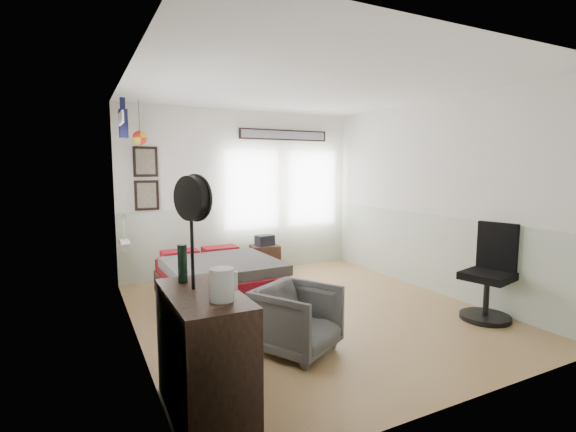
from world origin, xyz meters
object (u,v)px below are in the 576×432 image
object	(u,v)px
bed	(218,281)
dresser	(204,354)
armchair	(297,319)
task_chair	(490,280)
nightstand	(265,259)

from	to	relation	value
bed	dresser	size ratio (longest dim) A/B	1.87
dresser	armchair	bearing A→B (deg)	29.37
dresser	task_chair	world-z (taller)	task_chair
bed	nightstand	size ratio (longest dim) A/B	4.04
dresser	task_chair	distance (m)	3.51
armchair	nightstand	world-z (taller)	armchair
bed	nightstand	bearing A→B (deg)	42.31
nightstand	task_chair	bearing A→B (deg)	-56.33
armchair	task_chair	distance (m)	2.44
task_chair	armchair	bearing A→B (deg)	160.79
bed	armchair	xyz separation A→B (m)	(0.22, -1.80, 0.04)
bed	dresser	distance (m)	2.55
dresser	bed	bearing A→B (deg)	70.48
dresser	armchair	size ratio (longest dim) A/B	1.42
dresser	armchair	xyz separation A→B (m)	(1.07, 0.60, -0.13)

